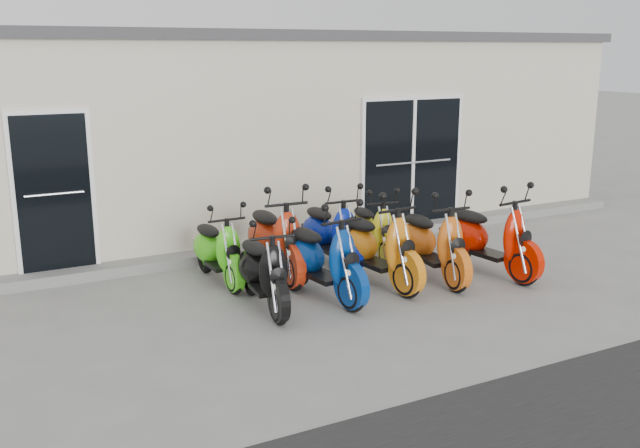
{
  "coord_description": "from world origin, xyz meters",
  "views": [
    {
      "loc": [
        -4.41,
        -7.75,
        3.07
      ],
      "look_at": [
        0.0,
        0.6,
        0.75
      ],
      "focal_mm": 40.0,
      "sensor_mm": 36.0,
      "label": 1
    }
  ],
  "objects_px": {
    "scooter_front_blue": "(322,247)",
    "scooter_back_green": "(217,241)",
    "scooter_front_orange_a": "(376,235)",
    "scooter_front_red": "(489,227)",
    "scooter_front_black": "(263,260)",
    "scooter_back_blue": "(330,224)",
    "scooter_back_red": "(275,229)",
    "scooter_back_yellow": "(372,221)",
    "scooter_front_orange_b": "(433,232)"
  },
  "relations": [
    {
      "from": "scooter_front_orange_a",
      "to": "scooter_back_red",
      "type": "distance_m",
      "value": 1.4
    },
    {
      "from": "scooter_front_orange_a",
      "to": "scooter_back_yellow",
      "type": "height_order",
      "value": "scooter_front_orange_a"
    },
    {
      "from": "scooter_back_blue",
      "to": "scooter_front_red",
      "type": "bearing_deg",
      "value": -34.29
    },
    {
      "from": "scooter_back_red",
      "to": "scooter_back_yellow",
      "type": "bearing_deg",
      "value": 8.88
    },
    {
      "from": "scooter_back_green",
      "to": "scooter_back_red",
      "type": "distance_m",
      "value": 0.8
    },
    {
      "from": "scooter_front_black",
      "to": "scooter_back_yellow",
      "type": "distance_m",
      "value": 2.61
    },
    {
      "from": "scooter_front_orange_a",
      "to": "scooter_front_blue",
      "type": "bearing_deg",
      "value": -178.56
    },
    {
      "from": "scooter_back_red",
      "to": "scooter_back_green",
      "type": "bearing_deg",
      "value": 173.24
    },
    {
      "from": "scooter_front_black",
      "to": "scooter_front_red",
      "type": "relative_size",
      "value": 0.9
    },
    {
      "from": "scooter_front_black",
      "to": "scooter_front_orange_b",
      "type": "bearing_deg",
      "value": 5.1
    },
    {
      "from": "scooter_front_orange_a",
      "to": "scooter_back_green",
      "type": "bearing_deg",
      "value": 143.43
    },
    {
      "from": "scooter_front_orange_a",
      "to": "scooter_back_green",
      "type": "height_order",
      "value": "scooter_front_orange_a"
    },
    {
      "from": "scooter_front_orange_a",
      "to": "scooter_front_black",
      "type": "bearing_deg",
      "value": 178.21
    },
    {
      "from": "scooter_front_blue",
      "to": "scooter_front_orange_b",
      "type": "distance_m",
      "value": 1.69
    },
    {
      "from": "scooter_front_black",
      "to": "scooter_back_red",
      "type": "height_order",
      "value": "scooter_back_red"
    },
    {
      "from": "scooter_front_orange_a",
      "to": "scooter_back_blue",
      "type": "height_order",
      "value": "scooter_front_orange_a"
    },
    {
      "from": "scooter_front_black",
      "to": "scooter_back_blue",
      "type": "distance_m",
      "value": 1.9
    },
    {
      "from": "scooter_front_red",
      "to": "scooter_back_green",
      "type": "height_order",
      "value": "scooter_front_red"
    },
    {
      "from": "scooter_front_black",
      "to": "scooter_front_red",
      "type": "height_order",
      "value": "scooter_front_red"
    },
    {
      "from": "scooter_front_orange_b",
      "to": "scooter_front_blue",
      "type": "bearing_deg",
      "value": -175.33
    },
    {
      "from": "scooter_front_blue",
      "to": "scooter_front_orange_b",
      "type": "bearing_deg",
      "value": -7.76
    },
    {
      "from": "scooter_front_blue",
      "to": "scooter_back_green",
      "type": "distance_m",
      "value": 1.52
    },
    {
      "from": "scooter_front_orange_a",
      "to": "scooter_front_orange_b",
      "type": "relative_size",
      "value": 1.04
    },
    {
      "from": "scooter_front_blue",
      "to": "scooter_front_orange_a",
      "type": "height_order",
      "value": "scooter_front_orange_a"
    },
    {
      "from": "scooter_front_orange_a",
      "to": "scooter_back_red",
      "type": "bearing_deg",
      "value": 132.02
    },
    {
      "from": "scooter_front_red",
      "to": "scooter_back_red",
      "type": "relative_size",
      "value": 0.99
    },
    {
      "from": "scooter_back_red",
      "to": "scooter_back_yellow",
      "type": "distance_m",
      "value": 1.68
    },
    {
      "from": "scooter_front_black",
      "to": "scooter_back_yellow",
      "type": "relative_size",
      "value": 1.08
    },
    {
      "from": "scooter_front_black",
      "to": "scooter_front_orange_a",
      "type": "height_order",
      "value": "scooter_front_orange_a"
    },
    {
      "from": "scooter_front_red",
      "to": "scooter_back_green",
      "type": "xyz_separation_m",
      "value": [
        -3.47,
        1.39,
        -0.09
      ]
    },
    {
      "from": "scooter_back_yellow",
      "to": "scooter_front_orange_b",
      "type": "bearing_deg",
      "value": -73.4
    },
    {
      "from": "scooter_front_black",
      "to": "scooter_front_red",
      "type": "bearing_deg",
      "value": 2.2
    },
    {
      "from": "scooter_front_orange_b",
      "to": "scooter_back_red",
      "type": "distance_m",
      "value": 2.15
    },
    {
      "from": "scooter_front_blue",
      "to": "scooter_back_green",
      "type": "height_order",
      "value": "scooter_front_blue"
    },
    {
      "from": "scooter_front_orange_a",
      "to": "scooter_back_yellow",
      "type": "relative_size",
      "value": 1.21
    },
    {
      "from": "scooter_front_black",
      "to": "scooter_back_blue",
      "type": "relative_size",
      "value": 0.95
    },
    {
      "from": "scooter_front_orange_a",
      "to": "scooter_front_red",
      "type": "bearing_deg",
      "value": -17.49
    },
    {
      "from": "scooter_front_orange_b",
      "to": "scooter_back_red",
      "type": "bearing_deg",
      "value": 155.62
    },
    {
      "from": "scooter_front_black",
      "to": "scooter_back_red",
      "type": "relative_size",
      "value": 0.89
    },
    {
      "from": "scooter_front_red",
      "to": "scooter_back_blue",
      "type": "relative_size",
      "value": 1.05
    },
    {
      "from": "scooter_front_black",
      "to": "scooter_front_blue",
      "type": "relative_size",
      "value": 0.92
    },
    {
      "from": "scooter_back_red",
      "to": "scooter_front_orange_a",
      "type": "bearing_deg",
      "value": -38.45
    },
    {
      "from": "scooter_back_yellow",
      "to": "scooter_front_orange_a",
      "type": "bearing_deg",
      "value": -111.86
    },
    {
      "from": "scooter_front_red",
      "to": "scooter_back_blue",
      "type": "xyz_separation_m",
      "value": [
        -1.79,
        1.31,
        -0.03
      ]
    },
    {
      "from": "scooter_front_orange_a",
      "to": "scooter_back_green",
      "type": "xyz_separation_m",
      "value": [
        -1.83,
        1.07,
        -0.1
      ]
    },
    {
      "from": "scooter_back_red",
      "to": "scooter_back_blue",
      "type": "height_order",
      "value": "scooter_back_red"
    },
    {
      "from": "scooter_back_green",
      "to": "scooter_front_orange_a",
      "type": "bearing_deg",
      "value": -31.9
    },
    {
      "from": "scooter_front_red",
      "to": "scooter_back_blue",
      "type": "bearing_deg",
      "value": 136.96
    },
    {
      "from": "scooter_front_red",
      "to": "scooter_back_red",
      "type": "bearing_deg",
      "value": 148.16
    },
    {
      "from": "scooter_front_black",
      "to": "scooter_back_blue",
      "type": "height_order",
      "value": "scooter_back_blue"
    }
  ]
}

